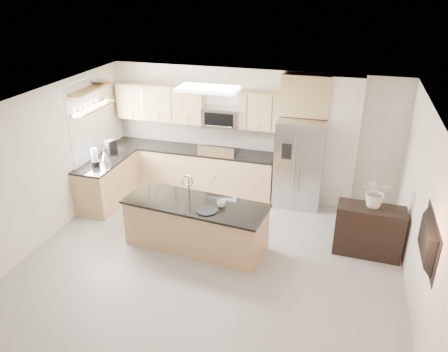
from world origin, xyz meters
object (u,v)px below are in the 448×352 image
(microwave, at_px, (221,117))
(blender, at_px, (95,159))
(island, at_px, (196,224))
(flower_vase, at_px, (378,185))
(range, at_px, (220,171))
(cup, at_px, (221,204))
(platter, at_px, (207,211))
(refrigerator, at_px, (299,163))
(bowl, at_px, (99,81))
(credenza, at_px, (369,231))
(kettle, at_px, (105,156))
(coffee_maker, at_px, (111,148))
(television, at_px, (423,240))

(microwave, distance_m, blender, 2.62)
(island, relative_size, flower_vase, 3.26)
(range, relative_size, cup, 8.36)
(platter, bearing_deg, flower_vase, 18.65)
(refrigerator, relative_size, bowl, 4.45)
(credenza, xyz_separation_m, blender, (-5.09, 0.13, 0.65))
(kettle, bearing_deg, cup, -20.33)
(kettle, relative_size, flower_vase, 0.34)
(range, distance_m, cup, 2.25)
(blender, bearing_deg, platter, -19.96)
(platter, bearing_deg, bowl, 148.45)
(coffee_maker, xyz_separation_m, television, (5.61, -2.36, 0.28))
(island, distance_m, television, 3.58)
(microwave, relative_size, cup, 5.57)
(microwave, bearing_deg, range, -90.00)
(cup, bearing_deg, blender, 165.09)
(microwave, distance_m, cup, 2.45)
(credenza, bearing_deg, platter, -160.76)
(platter, bearing_deg, coffee_maker, 148.87)
(range, height_order, microwave, microwave)
(microwave, relative_size, kettle, 2.93)
(bowl, bearing_deg, cup, -26.87)
(range, xyz_separation_m, platter, (0.47, -2.31, 0.37))
(microwave, distance_m, bowl, 2.49)
(refrigerator, xyz_separation_m, television, (1.85, -3.07, 0.46))
(refrigerator, height_order, island, refrigerator)
(microwave, distance_m, platter, 2.60)
(refrigerator, xyz_separation_m, island, (-1.46, -2.05, -0.47))
(television, bearing_deg, platter, 75.06)
(bowl, distance_m, television, 6.36)
(microwave, height_order, flower_vase, microwave)
(credenza, xyz_separation_m, television, (0.49, -1.61, 0.92))
(range, relative_size, television, 1.06)
(kettle, distance_m, coffee_maker, 0.37)
(bowl, xyz_separation_m, flower_vase, (5.30, -0.80, -1.14))
(coffee_maker, relative_size, flower_vase, 0.40)
(bowl, bearing_deg, range, 15.84)
(bowl, relative_size, flower_vase, 0.52)
(microwave, distance_m, flower_vase, 3.45)
(coffee_maker, height_order, television, television)
(microwave, distance_m, credenza, 3.64)
(coffee_maker, bearing_deg, blender, -88.17)
(microwave, bearing_deg, bowl, -161.28)
(platter, relative_size, television, 0.32)
(bowl, bearing_deg, television, -23.31)
(island, bearing_deg, credenza, 17.87)
(flower_vase, xyz_separation_m, television, (0.46, -1.68, 0.10))
(blender, height_order, coffee_maker, blender)
(platter, height_order, flower_vase, flower_vase)
(microwave, bearing_deg, refrigerator, -5.86)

